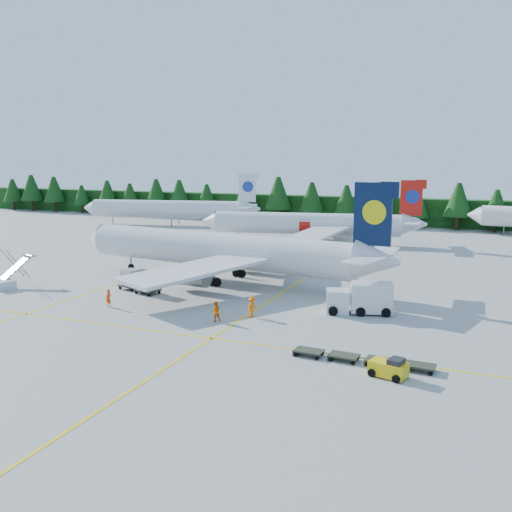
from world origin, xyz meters
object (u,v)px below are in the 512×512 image
at_px(airstairs, 3,281).
at_px(baggage_tug, 389,368).
at_px(airliner_navy, 211,250).
at_px(service_truck, 359,298).
at_px(airliner_red, 302,224).

xyz_separation_m(airstairs, baggage_tug, (46.08, -10.63, -0.09)).
height_order(airliner_navy, service_truck, airliner_navy).
relative_size(airliner_navy, baggage_tug, 15.28).
height_order(airliner_navy, baggage_tug, airliner_navy).
bearing_deg(service_truck, airliner_red, 98.77).
distance_m(airstairs, baggage_tug, 47.29).
bearing_deg(airliner_red, airliner_navy, -102.05).
xyz_separation_m(airliner_red, service_truck, (19.17, -41.78, -1.86)).
relative_size(airliner_navy, service_truck, 6.40).
bearing_deg(airliner_red, airstairs, -124.92).
distance_m(airliner_navy, airliner_red, 33.43).
relative_size(airliner_red, baggage_tug, 13.70).
distance_m(airliner_navy, baggage_tug, 35.17).
bearing_deg(service_truck, airstairs, 170.86).
height_order(airliner_navy, airliner_red, airliner_navy).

